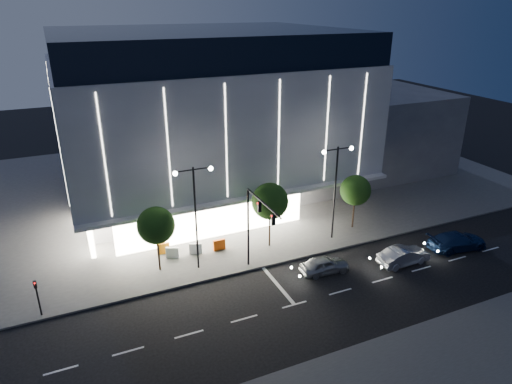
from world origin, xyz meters
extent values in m
plane|color=black|center=(0.00, 0.00, 0.00)|extent=(160.00, 160.00, 0.00)
cube|color=#474747|center=(5.00, 24.00, 0.07)|extent=(70.00, 40.00, 0.15)
cube|color=#4C4C51|center=(3.00, 24.00, 2.00)|extent=(28.00, 21.00, 4.00)
cube|color=gray|center=(3.00, 22.00, 9.50)|extent=(30.00, 25.00, 11.00)
cube|color=black|center=(3.00, 22.00, 16.50)|extent=(29.40, 24.50, 3.00)
cube|color=white|center=(0.00, 10.70, 2.00)|extent=(18.00, 0.40, 3.60)
cube|color=white|center=(-10.80, 16.00, 2.00)|extent=(0.40, 10.00, 3.60)
cube|color=gray|center=(3.00, 9.70, 4.10)|extent=(30.00, 2.00, 0.30)
cube|color=white|center=(3.00, 9.48, 9.50)|extent=(24.00, 0.06, 10.00)
cube|color=#4C4C51|center=(26.00, 24.00, 5.00)|extent=(16.00, 20.00, 10.00)
cylinder|color=black|center=(1.00, 4.80, 3.50)|extent=(0.18, 0.18, 7.00)
cylinder|color=black|center=(1.00, 1.90, 7.00)|extent=(0.14, 5.80, 0.14)
cube|color=black|center=(1.00, 2.60, 6.40)|extent=(0.28, 0.18, 0.85)
cube|color=black|center=(1.00, 0.20, 6.40)|extent=(0.28, 0.18, 0.85)
sphere|color=#FF0C0C|center=(0.88, 2.60, 6.70)|extent=(0.14, 0.14, 0.14)
cylinder|color=black|center=(-3.00, 6.00, 4.50)|extent=(0.16, 0.16, 9.00)
cylinder|color=black|center=(-3.70, 6.00, 8.80)|extent=(1.40, 0.10, 0.10)
cylinder|color=black|center=(-2.30, 6.00, 8.80)|extent=(1.40, 0.10, 0.10)
sphere|color=white|center=(-4.40, 6.00, 8.70)|extent=(0.36, 0.36, 0.36)
sphere|color=white|center=(-1.60, 6.00, 8.70)|extent=(0.36, 0.36, 0.36)
cylinder|color=black|center=(10.00, 6.00, 4.50)|extent=(0.16, 0.16, 9.00)
cylinder|color=black|center=(9.30, 6.00, 8.80)|extent=(1.40, 0.10, 0.10)
cylinder|color=black|center=(10.70, 6.00, 8.80)|extent=(1.40, 0.10, 0.10)
sphere|color=white|center=(8.60, 6.00, 8.70)|extent=(0.36, 0.36, 0.36)
sphere|color=white|center=(11.40, 6.00, 8.70)|extent=(0.36, 0.36, 0.36)
cylinder|color=black|center=(-15.00, 4.50, 1.50)|extent=(0.12, 0.12, 3.00)
cube|color=black|center=(-15.00, 4.50, 2.70)|extent=(0.22, 0.16, 0.55)
sphere|color=#FF0C0C|center=(-15.00, 4.39, 2.85)|extent=(0.10, 0.10, 0.10)
cylinder|color=black|center=(-6.00, 7.00, 1.89)|extent=(0.16, 0.16, 3.78)
sphere|color=black|center=(-6.00, 7.00, 4.21)|extent=(3.02, 3.02, 3.02)
sphere|color=black|center=(-5.70, 7.20, 3.67)|extent=(2.16, 2.16, 2.16)
sphere|color=black|center=(-6.25, 6.85, 3.89)|extent=(1.94, 1.94, 1.94)
cylinder|color=black|center=(4.00, 7.00, 2.03)|extent=(0.16, 0.16, 4.06)
sphere|color=black|center=(4.00, 7.00, 4.52)|extent=(3.25, 3.25, 3.25)
sphere|color=black|center=(4.30, 7.20, 3.94)|extent=(2.32, 2.32, 2.32)
sphere|color=black|center=(3.75, 6.85, 4.18)|extent=(2.09, 2.09, 2.09)
cylinder|color=black|center=(13.00, 7.00, 1.82)|extent=(0.16, 0.16, 3.64)
sphere|color=black|center=(13.00, 7.00, 4.06)|extent=(2.91, 2.91, 2.91)
sphere|color=black|center=(13.30, 7.20, 3.54)|extent=(2.08, 2.08, 2.08)
sphere|color=black|center=(12.75, 6.85, 3.74)|extent=(1.87, 1.87, 1.87)
imported|color=#919498|center=(6.29, 1.33, 0.70)|extent=(4.23, 1.94, 1.41)
imported|color=#B5B7BD|center=(13.13, -0.20, 0.76)|extent=(4.67, 1.70, 1.53)
imported|color=navy|center=(19.21, -0.13, 0.79)|extent=(5.70, 2.90, 1.58)
cube|color=#CE6F0B|center=(-5.12, 9.45, 0.65)|extent=(1.13, 0.41, 1.00)
cube|color=silver|center=(-4.58, 8.43, 0.65)|extent=(1.11, 0.67, 1.00)
cube|color=#FE570E|center=(-0.42, 8.09, 0.65)|extent=(1.10, 0.26, 1.00)
cube|color=white|center=(-2.54, 8.30, 0.65)|extent=(1.12, 0.63, 1.00)
camera|label=1|loc=(-11.80, -25.71, 20.58)|focal=32.00mm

